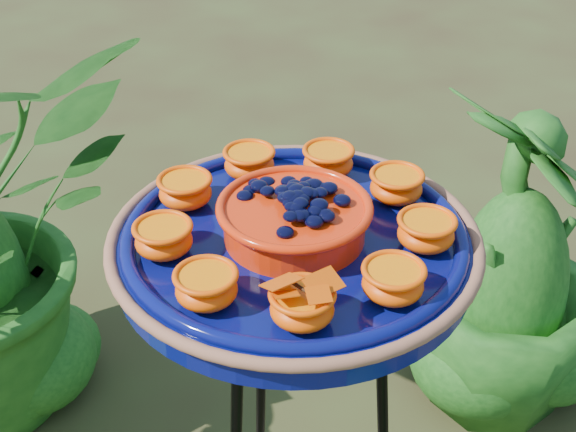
# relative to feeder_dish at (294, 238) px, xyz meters

# --- Properties ---
(feeder_dish) EXTENTS (0.63, 0.63, 0.11)m
(feeder_dish) POSITION_rel_feeder_dish_xyz_m (0.00, 0.00, 0.00)
(feeder_dish) COLOR #070C53
(feeder_dish) RESTS_ON tripod_stand
(shrub_back_right) EXTENTS (0.64, 0.64, 0.87)m
(shrub_back_right) POSITION_rel_feeder_dish_xyz_m (0.52, 0.70, -0.55)
(shrub_back_right) COLOR #154712
(shrub_back_right) RESTS_ON ground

